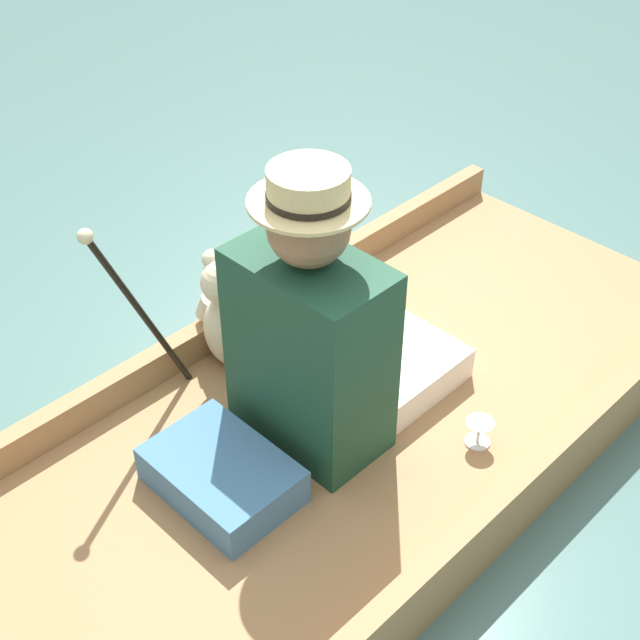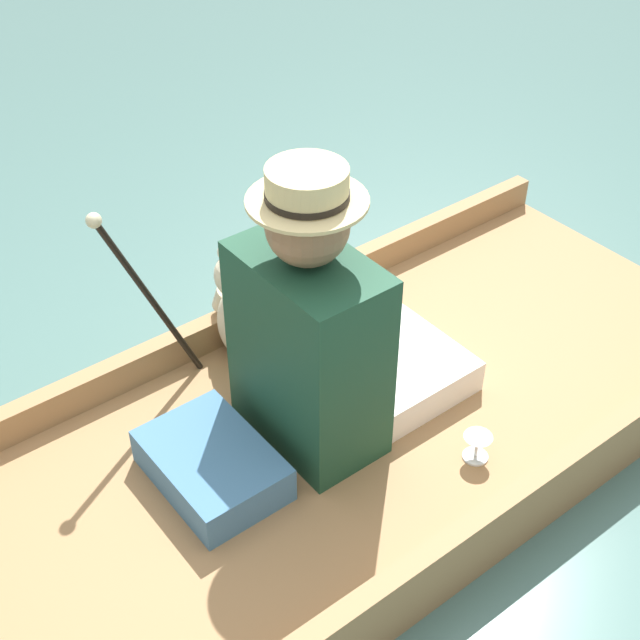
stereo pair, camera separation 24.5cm
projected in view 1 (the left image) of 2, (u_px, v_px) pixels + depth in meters
ground_plane at (320, 465)px, 2.72m from camera, size 16.00×16.00×0.00m
punt_boat at (320, 450)px, 2.68m from camera, size 1.18×3.01×0.23m
seat_cushion at (222, 475)px, 2.46m from camera, size 0.41×0.29×0.12m
seated_person at (324, 336)px, 2.50m from camera, size 0.44×0.69×0.88m
teddy_bear at (228, 314)px, 2.80m from camera, size 0.29×0.17×0.41m
wine_glass at (479, 428)px, 2.60m from camera, size 0.08×0.08×0.08m
walking_cane at (131, 298)px, 2.51m from camera, size 0.04×0.30×0.69m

